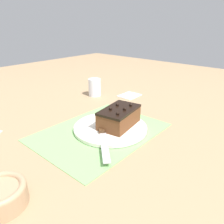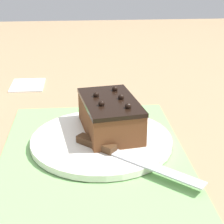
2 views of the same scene
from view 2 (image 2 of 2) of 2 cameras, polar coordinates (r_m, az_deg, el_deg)
name	(u,v)px [view 2 (image 2 of 2)]	position (r m, az deg, el deg)	size (l,w,h in m)	color
ground_plane	(94,155)	(0.70, -2.82, -6.52)	(3.00, 3.00, 0.00)	#9E7F5B
placemat_woven	(94,154)	(0.70, -2.83, -6.38)	(0.46, 0.34, 0.00)	#7AB266
cake_plate	(102,140)	(0.73, -1.61, -4.33)	(0.27, 0.27, 0.01)	white
chocolate_cake	(110,115)	(0.74, -0.31, -0.53)	(0.18, 0.13, 0.08)	brown
serving_knife	(115,151)	(0.67, 0.40, -5.89)	(0.19, 0.20, 0.01)	#472D19
folded_napkin	(28,84)	(1.08, -12.74, 4.11)	(0.11, 0.09, 0.01)	white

